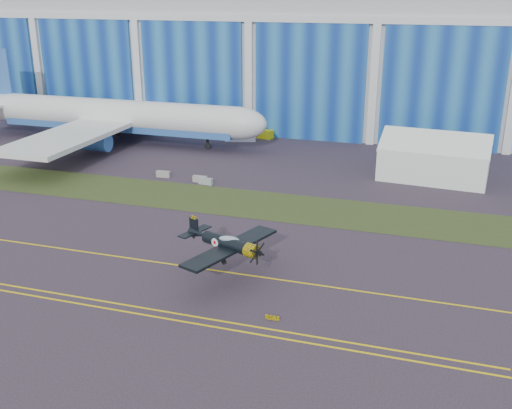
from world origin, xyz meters
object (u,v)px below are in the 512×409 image
(jetliner, at_px, (115,81))
(tug, at_px, (265,134))
(warbird, at_px, (226,243))
(tent, at_px, (435,154))
(shipping_container, at_px, (241,134))

(jetliner, relative_size, tug, 23.05)
(warbird, xyz_separation_m, tug, (-12.48, 54.09, -2.88))
(tent, relative_size, shipping_container, 2.94)
(jetliner, xyz_separation_m, tug, (23.75, 10.14, -9.76))
(shipping_container, bearing_deg, jetliner, -175.72)
(tent, relative_size, tug, 5.96)
(jetliner, distance_m, tug, 27.61)
(tent, height_order, tug, tent)
(warbird, bearing_deg, tent, 86.22)
(jetliner, relative_size, tent, 3.87)
(shipping_container, bearing_deg, tent, -35.34)
(warbird, xyz_separation_m, shipping_container, (-16.13, 51.13, -2.49))
(warbird, bearing_deg, shipping_container, 127.49)
(warbird, bearing_deg, jetliner, 149.48)
(jetliner, distance_m, shipping_container, 23.31)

